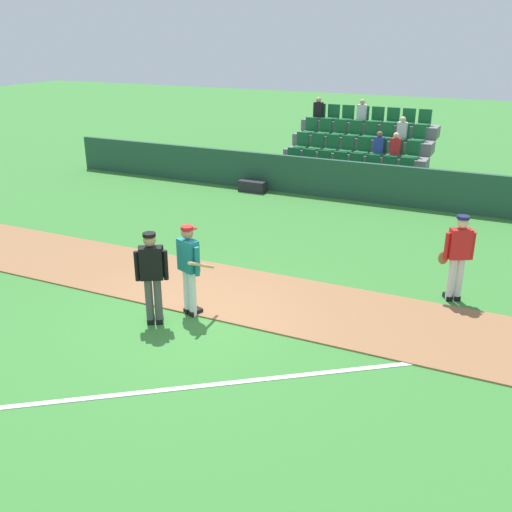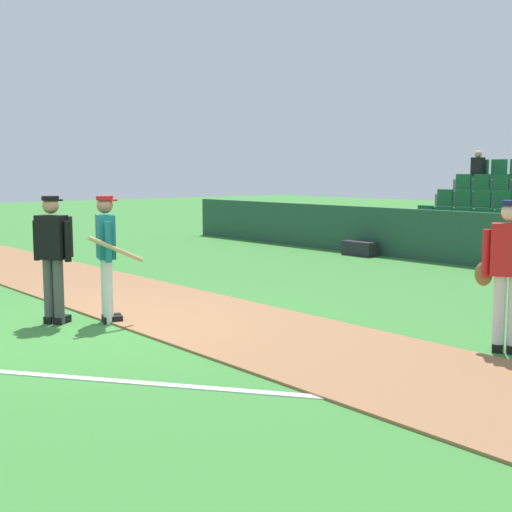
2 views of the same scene
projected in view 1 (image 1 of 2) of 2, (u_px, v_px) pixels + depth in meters
The scene contains 9 objects.
ground_plane at pixel (183, 321), 10.76m from camera, with size 80.00×80.00×0.00m, color #387A33.
infield_dirt_path at pixel (221, 290), 12.02m from camera, with size 28.00×2.44×0.03m, color #936642.
foul_line_chalk at pixel (329, 372), 9.15m from camera, with size 12.00×0.10×0.01m, color white.
dugout_fence at pixel (337, 179), 18.35m from camera, with size 20.00×0.16×1.21m, color #234C38.
stadium_bleachers at pixel (357, 161), 20.25m from camera, with size 5.00×3.80×2.70m.
batter_teal_jersey at pixel (189, 267), 10.67m from camera, with size 0.60×0.80×1.76m.
umpire_home_plate at pixel (152, 273), 10.34m from camera, with size 0.54×0.45×1.76m.
runner_red_jersey at pixel (457, 255), 11.25m from camera, with size 0.65×0.42×1.76m.
equipment_bag at pixel (252, 186), 19.21m from camera, with size 0.90×0.36×0.36m, color #232328.
Camera 1 is at (5.28, -8.10, 5.06)m, focal length 40.80 mm.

